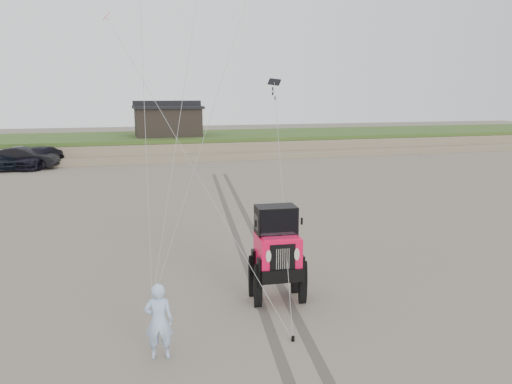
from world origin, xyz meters
TOP-DOWN VIEW (x-y plane):
  - ground at (0.00, 0.00)m, footprint 160.00×160.00m
  - dune_ridge at (0.00, 37.50)m, footprint 160.00×14.25m
  - cabin at (2.00, 37.00)m, footprint 6.40×5.40m
  - truck_a at (-11.02, 29.86)m, footprint 2.53×4.63m
  - truck_b at (-9.83, 29.77)m, footprint 5.31×2.85m
  - truck_c at (-8.88, 30.17)m, footprint 4.08×5.87m
  - jeep at (1.04, 0.45)m, footprint 2.87×5.87m
  - man at (-2.40, -1.79)m, footprint 0.68×0.50m
  - stake_main at (-2.35, 1.12)m, footprint 0.08×0.08m
  - stake_aux at (0.65, -1.91)m, footprint 0.08×0.08m
  - tire_tracks at (2.00, 8.00)m, footprint 5.22×29.74m

SIDE VIEW (x-z plane):
  - ground at x=0.00m, z-range 0.00..0.00m
  - tire_tracks at x=2.00m, z-range 0.00..0.01m
  - stake_main at x=-2.35m, z-range 0.00..0.12m
  - stake_aux at x=0.65m, z-range 0.00..0.12m
  - truck_a at x=-11.02m, z-range 0.00..1.49m
  - truck_c at x=-8.88m, z-range 0.00..1.58m
  - dune_ridge at x=0.00m, z-range -0.04..1.68m
  - truck_b at x=-9.83m, z-range 0.00..1.66m
  - man at x=-2.40m, z-range 0.00..1.70m
  - jeep at x=1.04m, z-range 0.00..2.13m
  - cabin at x=2.00m, z-range 1.56..4.91m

